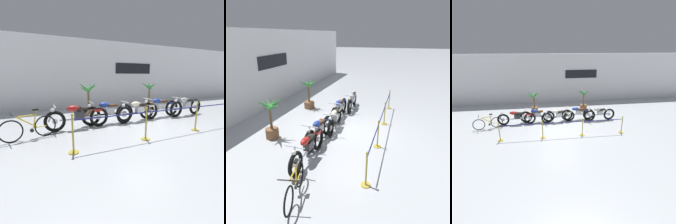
# 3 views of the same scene
# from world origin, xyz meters

# --- Properties ---
(ground_plane) EXTENTS (120.00, 120.00, 0.00)m
(ground_plane) POSITION_xyz_m (0.00, 0.00, 0.00)
(ground_plane) COLOR #B2B7BC
(back_wall) EXTENTS (28.00, 0.29, 4.20)m
(back_wall) POSITION_xyz_m (0.01, 5.12, 2.10)
(back_wall) COLOR white
(back_wall) RESTS_ON ground
(motorcycle_red_0) EXTENTS (2.45, 0.62, 0.96)m
(motorcycle_red_0) POSITION_xyz_m (-2.76, 0.54, 0.48)
(motorcycle_red_0) COLOR black
(motorcycle_red_0) RESTS_ON ground
(motorcycle_blue_1) EXTENTS (2.30, 0.62, 0.98)m
(motorcycle_blue_1) POSITION_xyz_m (-1.43, 0.70, 0.49)
(motorcycle_blue_1) COLOR black
(motorcycle_blue_1) RESTS_ON ground
(motorcycle_cream_2) EXTENTS (2.26, 0.62, 0.95)m
(motorcycle_cream_2) POSITION_xyz_m (-0.05, 0.52, 0.47)
(motorcycle_cream_2) COLOR black
(motorcycle_cream_2) RESTS_ON ground
(motorcycle_blue_3) EXTENTS (2.29, 0.62, 0.97)m
(motorcycle_blue_3) POSITION_xyz_m (1.32, 0.75, 0.48)
(motorcycle_blue_3) COLOR black
(motorcycle_blue_3) RESTS_ON ground
(motorcycle_silver_4) EXTENTS (2.21, 0.62, 0.98)m
(motorcycle_silver_4) POSITION_xyz_m (2.77, 0.46, 0.49)
(motorcycle_silver_4) COLOR black
(motorcycle_silver_4) RESTS_ON ground
(bicycle) EXTENTS (1.69, 0.55, 0.96)m
(bicycle) POSITION_xyz_m (-4.43, 0.13, 0.38)
(bicycle) COLOR black
(bicycle) RESTS_ON ground
(potted_palm_left_of_row) EXTENTS (1.08, 0.98, 1.69)m
(potted_palm_left_of_row) POSITION_xyz_m (2.22, 2.78, 0.78)
(potted_palm_left_of_row) COLOR brown
(potted_palm_left_of_row) RESTS_ON ground
(potted_palm_right_of_row) EXTENTS (1.05, 0.99, 1.75)m
(potted_palm_right_of_row) POSITION_xyz_m (-1.66, 2.60, 0.79)
(potted_palm_right_of_row) COLOR brown
(potted_palm_right_of_row) RESTS_ON ground
(stanchion_far_left) EXTENTS (6.99, 0.28, 1.05)m
(stanchion_far_left) POSITION_xyz_m (-1.21, -1.48, 0.69)
(stanchion_far_left) COLOR gold
(stanchion_far_left) RESTS_ON ground
(stanchion_mid_left) EXTENTS (0.28, 0.28, 1.05)m
(stanchion_mid_left) POSITION_xyz_m (-1.12, -1.48, 0.36)
(stanchion_mid_left) COLOR gold
(stanchion_mid_left) RESTS_ON ground
(stanchion_mid_right) EXTENTS (0.28, 0.28, 1.05)m
(stanchion_mid_right) POSITION_xyz_m (1.13, -1.48, 0.36)
(stanchion_mid_right) COLOR gold
(stanchion_mid_right) RESTS_ON ground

